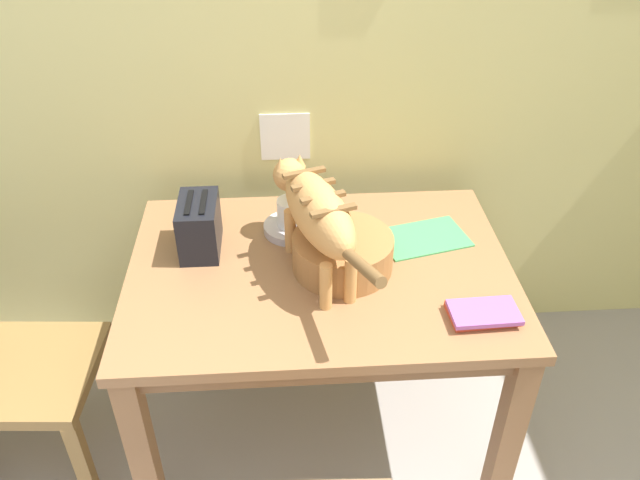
{
  "coord_description": "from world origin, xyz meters",
  "views": [
    {
      "loc": [
        -0.05,
        -0.2,
        1.93
      ],
      "look_at": [
        0.05,
        1.36,
        0.83
      ],
      "focal_mm": 35.93,
      "sensor_mm": 36.0,
      "label": 1
    }
  ],
  "objects_px": {
    "dining_table": "(320,290)",
    "toaster": "(199,226)",
    "book_stack": "(483,313)",
    "wicker_basket": "(343,252)",
    "cat": "(316,211)",
    "wooden_chair_far": "(12,367)",
    "coffee_mug": "(292,212)",
    "saucer_bowl": "(291,228)",
    "magazine": "(424,238)"
  },
  "relations": [
    {
      "from": "wooden_chair_far",
      "to": "wicker_basket",
      "type": "bearing_deg",
      "value": 98.8
    },
    {
      "from": "magazine",
      "to": "wooden_chair_far",
      "type": "xyz_separation_m",
      "value": [
        -1.32,
        -0.22,
        -0.28
      ]
    },
    {
      "from": "cat",
      "to": "wicker_basket",
      "type": "xyz_separation_m",
      "value": [
        0.08,
        0.01,
        -0.16
      ]
    },
    {
      "from": "book_stack",
      "to": "wicker_basket",
      "type": "height_order",
      "value": "wicker_basket"
    },
    {
      "from": "saucer_bowl",
      "to": "book_stack",
      "type": "distance_m",
      "value": 0.69
    },
    {
      "from": "dining_table",
      "to": "book_stack",
      "type": "distance_m",
      "value": 0.52
    },
    {
      "from": "dining_table",
      "to": "magazine",
      "type": "xyz_separation_m",
      "value": [
        0.35,
        0.13,
        0.1
      ]
    },
    {
      "from": "book_stack",
      "to": "wooden_chair_far",
      "type": "xyz_separation_m",
      "value": [
        -1.41,
        0.17,
        -0.29
      ]
    },
    {
      "from": "book_stack",
      "to": "wooden_chair_far",
      "type": "height_order",
      "value": "wooden_chair_far"
    },
    {
      "from": "dining_table",
      "to": "toaster",
      "type": "relative_size",
      "value": 5.89
    },
    {
      "from": "saucer_bowl",
      "to": "wooden_chair_far",
      "type": "distance_m",
      "value": 0.98
    },
    {
      "from": "cat",
      "to": "coffee_mug",
      "type": "bearing_deg",
      "value": 89.16
    },
    {
      "from": "dining_table",
      "to": "saucer_bowl",
      "type": "xyz_separation_m",
      "value": [
        -0.08,
        0.2,
        0.11
      ]
    },
    {
      "from": "cat",
      "to": "toaster",
      "type": "bearing_deg",
      "value": 140.95
    },
    {
      "from": "wicker_basket",
      "to": "toaster",
      "type": "relative_size",
      "value": 1.53
    },
    {
      "from": "toaster",
      "to": "wooden_chair_far",
      "type": "distance_m",
      "value": 0.73
    },
    {
      "from": "coffee_mug",
      "to": "book_stack",
      "type": "bearing_deg",
      "value": -41.64
    },
    {
      "from": "saucer_bowl",
      "to": "coffee_mug",
      "type": "xyz_separation_m",
      "value": [
        0.0,
        -0.0,
        0.06
      ]
    },
    {
      "from": "saucer_bowl",
      "to": "toaster",
      "type": "height_order",
      "value": "toaster"
    },
    {
      "from": "dining_table",
      "to": "toaster",
      "type": "xyz_separation_m",
      "value": [
        -0.37,
        0.12,
        0.18
      ]
    },
    {
      "from": "cat",
      "to": "toaster",
      "type": "xyz_separation_m",
      "value": [
        -0.36,
        0.14,
        -0.13
      ]
    },
    {
      "from": "book_stack",
      "to": "coffee_mug",
      "type": "bearing_deg",
      "value": 138.36
    },
    {
      "from": "coffee_mug",
      "to": "wooden_chair_far",
      "type": "bearing_deg",
      "value": -161.83
    },
    {
      "from": "saucer_bowl",
      "to": "cat",
      "type": "bearing_deg",
      "value": -71.93
    },
    {
      "from": "dining_table",
      "to": "coffee_mug",
      "type": "height_order",
      "value": "coffee_mug"
    },
    {
      "from": "wicker_basket",
      "to": "toaster",
      "type": "distance_m",
      "value": 0.46
    },
    {
      "from": "saucer_bowl",
      "to": "coffee_mug",
      "type": "relative_size",
      "value": 1.36
    },
    {
      "from": "dining_table",
      "to": "wooden_chair_far",
      "type": "distance_m",
      "value": 0.99
    },
    {
      "from": "coffee_mug",
      "to": "book_stack",
      "type": "xyz_separation_m",
      "value": [
        0.52,
        -0.46,
        -0.06
      ]
    },
    {
      "from": "magazine",
      "to": "book_stack",
      "type": "height_order",
      "value": "book_stack"
    },
    {
      "from": "cat",
      "to": "wicker_basket",
      "type": "bearing_deg",
      "value": -11.59
    },
    {
      "from": "wicker_basket",
      "to": "toaster",
      "type": "bearing_deg",
      "value": 163.71
    },
    {
      "from": "coffee_mug",
      "to": "saucer_bowl",
      "type": "bearing_deg",
      "value": 180.0
    },
    {
      "from": "toaster",
      "to": "cat",
      "type": "bearing_deg",
      "value": -20.98
    },
    {
      "from": "book_stack",
      "to": "toaster",
      "type": "height_order",
      "value": "toaster"
    },
    {
      "from": "wicker_basket",
      "to": "wooden_chair_far",
      "type": "relative_size",
      "value": 0.33
    },
    {
      "from": "wicker_basket",
      "to": "magazine",
      "type": "bearing_deg",
      "value": 25.49
    },
    {
      "from": "saucer_bowl",
      "to": "wicker_basket",
      "type": "relative_size",
      "value": 0.6
    },
    {
      "from": "book_stack",
      "to": "toaster",
      "type": "xyz_separation_m",
      "value": [
        -0.81,
        0.38,
        0.07
      ]
    },
    {
      "from": "book_stack",
      "to": "wooden_chair_far",
      "type": "bearing_deg",
      "value": 173.31
    },
    {
      "from": "saucer_bowl",
      "to": "toaster",
      "type": "distance_m",
      "value": 0.31
    },
    {
      "from": "coffee_mug",
      "to": "wooden_chair_far",
      "type": "height_order",
      "value": "wooden_chair_far"
    },
    {
      "from": "coffee_mug",
      "to": "book_stack",
      "type": "height_order",
      "value": "coffee_mug"
    },
    {
      "from": "cat",
      "to": "saucer_bowl",
      "type": "xyz_separation_m",
      "value": [
        -0.07,
        0.21,
        -0.2
      ]
    },
    {
      "from": "magazine",
      "to": "wooden_chair_far",
      "type": "height_order",
      "value": "wooden_chair_far"
    },
    {
      "from": "book_stack",
      "to": "saucer_bowl",
      "type": "bearing_deg",
      "value": 138.55
    },
    {
      "from": "cat",
      "to": "saucer_bowl",
      "type": "relative_size",
      "value": 3.66
    },
    {
      "from": "dining_table",
      "to": "saucer_bowl",
      "type": "distance_m",
      "value": 0.24
    },
    {
      "from": "wooden_chair_far",
      "to": "book_stack",
      "type": "bearing_deg",
      "value": 87.25
    },
    {
      "from": "cat",
      "to": "toaster",
      "type": "distance_m",
      "value": 0.4
    }
  ]
}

